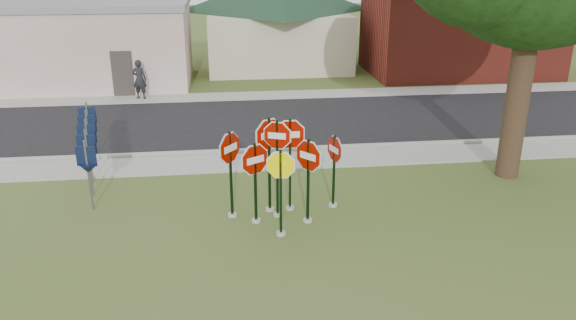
{
  "coord_description": "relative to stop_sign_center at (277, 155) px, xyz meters",
  "views": [
    {
      "loc": [
        -1.3,
        -12.0,
        6.79
      ],
      "look_at": [
        0.36,
        2.0,
        1.4
      ],
      "focal_mm": 35.0,
      "sensor_mm": 36.0,
      "label": 1
    }
  ],
  "objects": [
    {
      "name": "pedestrian",
      "position": [
        -5.17,
        12.88,
        -0.76
      ],
      "size": [
        0.77,
        0.62,
        1.83
      ],
      "primitive_type": "imported",
      "rotation": [
        0.0,
        0.0,
        2.82
      ],
      "color": "black",
      "rests_on": "sidewalk_far"
    },
    {
      "name": "stop_sign_yellow",
      "position": [
        -0.03,
        -1.07,
        -0.32
      ],
      "size": [
        0.95,
        0.25,
        2.36
      ],
      "color": "#A09D96",
      "rests_on": "ground"
    },
    {
      "name": "stop_sign_left",
      "position": [
        -0.6,
        -0.29,
        -0.32
      ],
      "size": [
        0.96,
        0.6,
        2.31
      ],
      "color": "#A09D96",
      "rests_on": "ground"
    },
    {
      "name": "stop_sign_far_right",
      "position": [
        1.59,
        0.41,
        -0.43
      ],
      "size": [
        0.34,
        0.95,
        2.19
      ],
      "color": "#A09D96",
      "rests_on": "ground"
    },
    {
      "name": "stop_sign_far_left",
      "position": [
        -1.21,
        0.11,
        -0.17
      ],
      "size": [
        0.72,
        0.91,
        2.52
      ],
      "color": "#A09D96",
      "rests_on": "ground"
    },
    {
      "name": "stop_sign_back_right",
      "position": [
        0.37,
        0.36,
        -0.02
      ],
      "size": [
        1.1,
        0.24,
        2.72
      ],
      "color": "#A09D96",
      "rests_on": "ground"
    },
    {
      "name": "sidewalk_far",
      "position": [
        -0.02,
        12.81,
        -1.7
      ],
      "size": [
        60.0,
        1.6,
        0.06
      ],
      "primitive_type": "cube",
      "color": "gray",
      "rests_on": "ground"
    },
    {
      "name": "road",
      "position": [
        -0.02,
        8.51,
        -1.71
      ],
      "size": [
        60.0,
        7.0,
        0.04
      ],
      "primitive_type": "cube",
      "color": "black",
      "rests_on": "ground"
    },
    {
      "name": "building_house",
      "position": [
        1.99,
        20.51,
        1.91
      ],
      "size": [
        11.6,
        11.6,
        6.2
      ],
      "color": "#C1B79A",
      "rests_on": "ground"
    },
    {
      "name": "building_stucco",
      "position": [
        -9.02,
        16.5,
        0.42
      ],
      "size": [
        12.2,
        6.2,
        4.2
      ],
      "color": "beige",
      "rests_on": "ground"
    },
    {
      "name": "sidewalk_near",
      "position": [
        -0.02,
        4.01,
        -1.7
      ],
      "size": [
        60.0,
        1.6,
        0.06
      ],
      "primitive_type": "cube",
      "color": "gray",
      "rests_on": "ground"
    },
    {
      "name": "ground",
      "position": [
        -0.02,
        -1.49,
        -1.73
      ],
      "size": [
        120.0,
        120.0,
        0.0
      ],
      "primitive_type": "plane",
      "color": "#425821",
      "rests_on": "ground"
    },
    {
      "name": "route_sign_row",
      "position": [
        -5.42,
        3.01,
        -0.51
      ],
      "size": [
        1.43,
        4.63,
        2.0
      ],
      "color": "#59595E",
      "rests_on": "ground"
    },
    {
      "name": "building_brick",
      "position": [
        11.98,
        17.0,
        0.67
      ],
      "size": [
        10.2,
        6.2,
        4.75
      ],
      "color": "maroon",
      "rests_on": "ground"
    },
    {
      "name": "curb",
      "position": [
        -0.02,
        5.01,
        -1.66
      ],
      "size": [
        60.0,
        0.2,
        0.14
      ],
      "primitive_type": "cube",
      "color": "gray",
      "rests_on": "ground"
    },
    {
      "name": "stop_sign_back_left",
      "position": [
        -0.18,
        0.35,
        0.04
      ],
      "size": [
        1.0,
        0.63,
        2.78
      ],
      "color": "#A09D96",
      "rests_on": "ground"
    },
    {
      "name": "stop_sign_right",
      "position": [
        0.75,
        -0.43,
        -0.25
      ],
      "size": [
        0.74,
        0.86,
        2.41
      ],
      "color": "#A09D96",
      "rests_on": "ground"
    },
    {
      "name": "stop_sign_center",
      "position": [
        0.0,
        0.0,
        0.0
      ],
      "size": [
        0.96,
        0.38,
        2.78
      ],
      "color": "#A09D96",
      "rests_on": "ground"
    }
  ]
}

